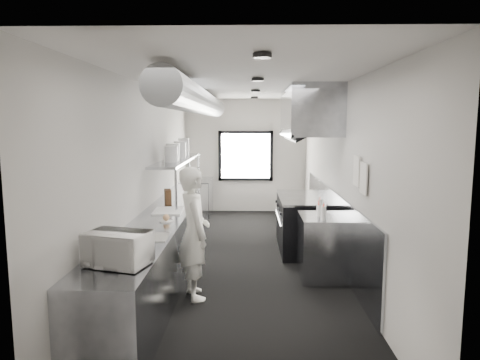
# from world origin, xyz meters

# --- Properties ---
(floor) EXTENTS (3.00, 8.00, 0.01)m
(floor) POSITION_xyz_m (0.00, 0.00, 0.00)
(floor) COLOR black
(floor) RESTS_ON ground
(ceiling) EXTENTS (3.00, 8.00, 0.01)m
(ceiling) POSITION_xyz_m (0.00, 0.00, 2.80)
(ceiling) COLOR silver
(ceiling) RESTS_ON wall_back
(wall_back) EXTENTS (3.00, 0.02, 2.80)m
(wall_back) POSITION_xyz_m (0.00, 4.00, 1.40)
(wall_back) COLOR #B9B5AF
(wall_back) RESTS_ON floor
(wall_front) EXTENTS (3.00, 0.02, 2.80)m
(wall_front) POSITION_xyz_m (0.00, -4.00, 1.40)
(wall_front) COLOR #B9B5AF
(wall_front) RESTS_ON floor
(wall_left) EXTENTS (0.02, 8.00, 2.80)m
(wall_left) POSITION_xyz_m (-1.50, 0.00, 1.40)
(wall_left) COLOR #B9B5AF
(wall_left) RESTS_ON floor
(wall_right) EXTENTS (0.02, 8.00, 2.80)m
(wall_right) POSITION_xyz_m (1.50, 0.00, 1.40)
(wall_right) COLOR #B9B5AF
(wall_right) RESTS_ON floor
(wall_cladding) EXTENTS (0.03, 5.50, 1.10)m
(wall_cladding) POSITION_xyz_m (1.48, 0.30, 0.55)
(wall_cladding) COLOR gray
(wall_cladding) RESTS_ON wall_right
(hvac_duct) EXTENTS (0.40, 6.40, 0.40)m
(hvac_duct) POSITION_xyz_m (-0.70, 0.40, 2.55)
(hvac_duct) COLOR gray
(hvac_duct) RESTS_ON ceiling
(service_window) EXTENTS (1.36, 0.05, 1.25)m
(service_window) POSITION_xyz_m (0.00, 3.96, 1.40)
(service_window) COLOR white
(service_window) RESTS_ON wall_back
(exhaust_hood) EXTENTS (0.81, 2.20, 0.88)m
(exhaust_hood) POSITION_xyz_m (1.10, 0.70, 2.39)
(exhaust_hood) COLOR gray
(exhaust_hood) RESTS_ON ceiling
(prep_counter) EXTENTS (0.70, 6.00, 0.90)m
(prep_counter) POSITION_xyz_m (-1.15, -0.50, 0.45)
(prep_counter) COLOR gray
(prep_counter) RESTS_ON floor
(pass_shelf) EXTENTS (0.45, 3.00, 0.68)m
(pass_shelf) POSITION_xyz_m (-1.19, 1.00, 1.54)
(pass_shelf) COLOR gray
(pass_shelf) RESTS_ON prep_counter
(range) EXTENTS (0.88, 1.60, 0.94)m
(range) POSITION_xyz_m (1.04, 0.70, 0.47)
(range) COLOR black
(range) RESTS_ON floor
(bottle_station) EXTENTS (0.65, 0.80, 0.90)m
(bottle_station) POSITION_xyz_m (1.15, -0.70, 0.45)
(bottle_station) COLOR gray
(bottle_station) RESTS_ON floor
(far_work_table) EXTENTS (0.70, 1.20, 0.90)m
(far_work_table) POSITION_xyz_m (-1.15, 3.20, 0.45)
(far_work_table) COLOR gray
(far_work_table) RESTS_ON floor
(notice_sheet_a) EXTENTS (0.02, 0.28, 0.38)m
(notice_sheet_a) POSITION_xyz_m (1.47, -1.20, 1.60)
(notice_sheet_a) COLOR white
(notice_sheet_a) RESTS_ON wall_right
(notice_sheet_b) EXTENTS (0.02, 0.28, 0.38)m
(notice_sheet_b) POSITION_xyz_m (1.47, -1.55, 1.55)
(notice_sheet_b) COLOR white
(notice_sheet_b) RESTS_ON wall_right
(line_cook) EXTENTS (0.59, 0.71, 1.67)m
(line_cook) POSITION_xyz_m (-0.60, -1.44, 0.84)
(line_cook) COLOR white
(line_cook) RESTS_ON floor
(microwave) EXTENTS (0.61, 0.52, 0.31)m
(microwave) POSITION_xyz_m (-1.12, -2.88, 1.06)
(microwave) COLOR white
(microwave) RESTS_ON prep_counter
(deli_tub_a) EXTENTS (0.14, 0.14, 0.09)m
(deli_tub_a) POSITION_xyz_m (-1.27, -2.83, 0.95)
(deli_tub_a) COLOR #A4AFA1
(deli_tub_a) RESTS_ON prep_counter
(deli_tub_b) EXTENTS (0.16, 0.16, 0.11)m
(deli_tub_b) POSITION_xyz_m (-1.33, -2.37, 0.95)
(deli_tub_b) COLOR #A4AFA1
(deli_tub_b) RESTS_ON prep_counter
(newspaper) EXTENTS (0.34, 0.42, 0.01)m
(newspaper) POSITION_xyz_m (-1.01, -1.90, 0.91)
(newspaper) COLOR silver
(newspaper) RESTS_ON prep_counter
(small_plate) EXTENTS (0.21, 0.21, 0.02)m
(small_plate) POSITION_xyz_m (-1.01, -1.12, 0.91)
(small_plate) COLOR silver
(small_plate) RESTS_ON prep_counter
(pastry) EXTENTS (0.09, 0.09, 0.09)m
(pastry) POSITION_xyz_m (-1.01, -1.12, 0.96)
(pastry) COLOR tan
(pastry) RESTS_ON small_plate
(cutting_board) EXTENTS (0.45, 0.59, 0.02)m
(cutting_board) POSITION_xyz_m (-1.12, -0.42, 0.91)
(cutting_board) COLOR silver
(cutting_board) RESTS_ON prep_counter
(knife_block) EXTENTS (0.15, 0.23, 0.23)m
(knife_block) POSITION_xyz_m (-1.24, 0.21, 1.02)
(knife_block) COLOR #52371D
(knife_block) RESTS_ON prep_counter
(plate_stack_a) EXTENTS (0.28, 0.28, 0.26)m
(plate_stack_a) POSITION_xyz_m (-1.19, 0.35, 1.70)
(plate_stack_a) COLOR silver
(plate_stack_a) RESTS_ON pass_shelf
(plate_stack_b) EXTENTS (0.30, 0.30, 0.30)m
(plate_stack_b) POSITION_xyz_m (-1.22, 0.64, 1.72)
(plate_stack_b) COLOR silver
(plate_stack_b) RESTS_ON pass_shelf
(plate_stack_c) EXTENTS (0.28, 0.28, 0.31)m
(plate_stack_c) POSITION_xyz_m (-1.18, 1.12, 1.73)
(plate_stack_c) COLOR silver
(plate_stack_c) RESTS_ON pass_shelf
(plate_stack_d) EXTENTS (0.29, 0.29, 0.34)m
(plate_stack_d) POSITION_xyz_m (-1.21, 1.82, 1.74)
(plate_stack_d) COLOR silver
(plate_stack_d) RESTS_ON pass_shelf
(squeeze_bottle_a) EXTENTS (0.08, 0.08, 0.19)m
(squeeze_bottle_a) POSITION_xyz_m (1.10, -0.96, 0.99)
(squeeze_bottle_a) COLOR silver
(squeeze_bottle_a) RESTS_ON bottle_station
(squeeze_bottle_b) EXTENTS (0.07, 0.07, 0.19)m
(squeeze_bottle_b) POSITION_xyz_m (1.12, -0.90, 1.00)
(squeeze_bottle_b) COLOR silver
(squeeze_bottle_b) RESTS_ON bottle_station
(squeeze_bottle_c) EXTENTS (0.06, 0.06, 0.16)m
(squeeze_bottle_c) POSITION_xyz_m (1.07, -0.71, 0.98)
(squeeze_bottle_c) COLOR silver
(squeeze_bottle_c) RESTS_ON bottle_station
(squeeze_bottle_d) EXTENTS (0.06, 0.06, 0.17)m
(squeeze_bottle_d) POSITION_xyz_m (1.10, -0.56, 0.99)
(squeeze_bottle_d) COLOR silver
(squeeze_bottle_d) RESTS_ON bottle_station
(squeeze_bottle_e) EXTENTS (0.08, 0.08, 0.19)m
(squeeze_bottle_e) POSITION_xyz_m (1.14, -0.42, 1.00)
(squeeze_bottle_e) COLOR silver
(squeeze_bottle_e) RESTS_ON bottle_station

